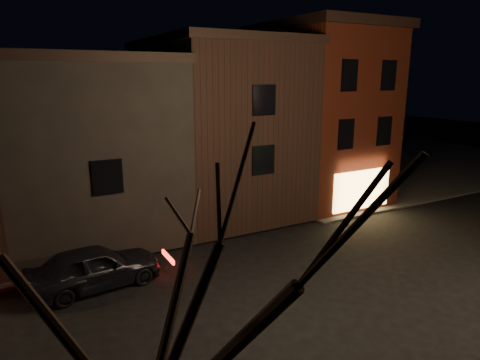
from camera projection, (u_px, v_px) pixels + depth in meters
name	position (u px, v px, depth m)	size (l,w,h in m)	color
ground	(305.00, 287.00, 15.82)	(120.00, 120.00, 0.00)	black
sidewalk_far_right	(344.00, 154.00, 42.18)	(30.00, 30.00, 0.12)	#2D2B28
corner_building	(319.00, 112.00, 26.34)	(6.50, 8.50, 10.50)	#4E1A0E
row_building_a	(217.00, 126.00, 24.30)	(7.30, 10.30, 9.40)	black
row_building_b	(84.00, 144.00, 21.02)	(7.80, 10.30, 8.40)	black
bare_tree_left	(133.00, 276.00, 4.82)	(5.60, 5.60, 7.50)	black
parked_car_a	(94.00, 267.00, 15.63)	(1.90, 4.73, 1.61)	black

